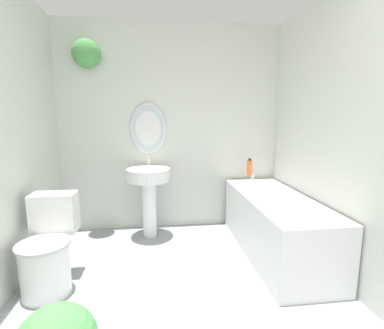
{
  "coord_description": "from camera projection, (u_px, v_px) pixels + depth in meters",
  "views": [
    {
      "loc": [
        -0.17,
        -0.54,
        1.34
      ],
      "look_at": [
        0.11,
        1.72,
        0.95
      ],
      "focal_mm": 26.0,
      "sensor_mm": 36.0,
      "label": 1
    }
  ],
  "objects": [
    {
      "name": "toilet",
      "position": [
        48.0,
        250.0,
        2.17
      ],
      "size": [
        0.38,
        0.56,
        0.72
      ],
      "color": "white",
      "rests_on": "ground_plane"
    },
    {
      "name": "pedestal_sink",
      "position": [
        149.0,
        186.0,
        3.08
      ],
      "size": [
        0.48,
        0.48,
        0.88
      ],
      "color": "white",
      "rests_on": "ground_plane"
    },
    {
      "name": "wall_back",
      "position": [
        166.0,
        124.0,
        3.29
      ],
      "size": [
        2.69,
        0.3,
        2.4
      ],
      "color": "silver",
      "rests_on": "ground_plane"
    },
    {
      "name": "wall_right",
      "position": [
        356.0,
        136.0,
        2.09
      ],
      "size": [
        0.06,
        2.89,
        2.4
      ],
      "color": "silver",
      "rests_on": "ground_plane"
    },
    {
      "name": "bathtub",
      "position": [
        275.0,
        224.0,
        2.74
      ],
      "size": [
        0.6,
        1.57,
        0.65
      ],
      "color": "silver",
      "rests_on": "ground_plane"
    },
    {
      "name": "shampoo_bottle",
      "position": [
        249.0,
        168.0,
        3.3
      ],
      "size": [
        0.06,
        0.06,
        0.2
      ],
      "color": "#DB6633",
      "rests_on": "bathtub"
    }
  ]
}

